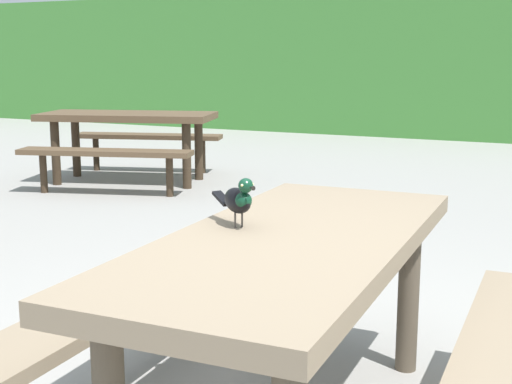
% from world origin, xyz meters
% --- Properties ---
extents(picnic_table_foreground, '(1.73, 1.82, 0.74)m').
position_xyz_m(picnic_table_foreground, '(0.01, 0.05, 0.56)').
color(picnic_table_foreground, '#84725B').
rests_on(picnic_table_foreground, ground).
extents(bird_grackle, '(0.25, 0.18, 0.18)m').
position_xyz_m(bird_grackle, '(-0.19, 0.05, 0.84)').
color(bird_grackle, black).
rests_on(bird_grackle, picnic_table_foreground).
extents(picnic_table_mid_left, '(2.13, 2.11, 0.74)m').
position_xyz_m(picnic_table_mid_left, '(-3.55, 4.05, 0.56)').
color(picnic_table_mid_left, brown).
rests_on(picnic_table_mid_left, ground).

